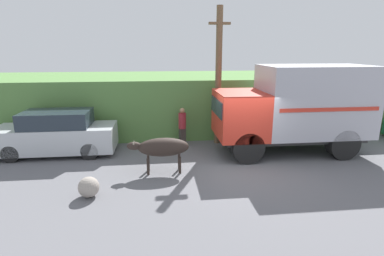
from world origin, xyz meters
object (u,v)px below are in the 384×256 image
Objects in this scene: parked_suv at (56,134)px; utility_pole at (218,75)px; brown_cow at (162,147)px; cargo_truck at (297,106)px; pedestrian_on_hill at (182,125)px; roadside_rock at (89,187)px.

utility_pole is (6.71, 0.80, 2.18)m from parked_suv.
brown_cow is 4.55m from utility_pole.
cargo_truck is 9.71m from parked_suv.
cargo_truck is 2.90× the size of brown_cow.
parked_suv reaches higher than pedestrian_on_hill.
brown_cow is 0.45× the size of parked_suv.
utility_pole is at bearing 45.07° from roadside_rock.
cargo_truck reaches higher than roadside_rock.
brown_cow is 2.72m from roadside_rock.
parked_suv is (-4.19, 2.31, -0.04)m from brown_cow.
roadside_rock is (-2.14, -1.56, -0.60)m from brown_cow.
pedestrian_on_hill is at bearing -172.03° from utility_pole.
parked_suv is at bearing -173.18° from utility_pole.
pedestrian_on_hill is at bearing 163.85° from cargo_truck.
brown_cow reaches higher than roadside_rock.
brown_cow is at bearing -129.01° from utility_pole.
cargo_truck is at bearing 141.88° from pedestrian_on_hill.
parked_suv reaches higher than brown_cow.
parked_suv is at bearing 139.00° from brown_cow.
roadside_rock is at bearing 34.80° from pedestrian_on_hill.
utility_pole is (1.60, 0.22, 2.10)m from pedestrian_on_hill.
cargo_truck is 1.04× the size of utility_pole.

